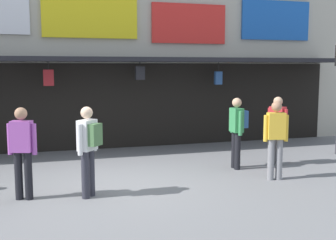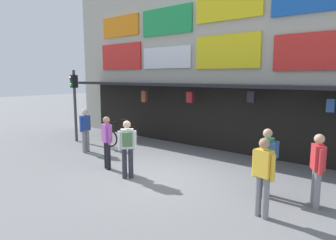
{
  "view_description": "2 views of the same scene",
  "coord_description": "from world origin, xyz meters",
  "px_view_note": "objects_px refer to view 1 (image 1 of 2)",
  "views": [
    {
      "loc": [
        -1.33,
        -8.28,
        2.38
      ],
      "look_at": [
        1.42,
        1.04,
        1.16
      ],
      "focal_mm": 44.92,
      "sensor_mm": 36.0,
      "label": 1
    },
    {
      "loc": [
        5.55,
        -6.32,
        2.91
      ],
      "look_at": [
        -0.27,
        0.79,
        1.57
      ],
      "focal_mm": 31.88,
      "sensor_mm": 36.0,
      "label": 2
    }
  ],
  "objects_px": {
    "pedestrian_in_red": "(276,136)",
    "pedestrian_in_white": "(89,145)",
    "pedestrian_in_purple": "(22,148)",
    "pedestrian_in_yellow": "(237,127)",
    "pedestrian_in_green": "(277,127)"
  },
  "relations": [
    {
      "from": "pedestrian_in_red",
      "to": "pedestrian_in_white",
      "type": "height_order",
      "value": "same"
    },
    {
      "from": "pedestrian_in_purple",
      "to": "pedestrian_in_yellow",
      "type": "height_order",
      "value": "same"
    },
    {
      "from": "pedestrian_in_red",
      "to": "pedestrian_in_yellow",
      "type": "height_order",
      "value": "same"
    },
    {
      "from": "pedestrian_in_purple",
      "to": "pedestrian_in_red",
      "type": "bearing_deg",
      "value": -1.01
    },
    {
      "from": "pedestrian_in_red",
      "to": "pedestrian_in_purple",
      "type": "xyz_separation_m",
      "value": [
        -5.07,
        0.09,
        0.0
      ]
    },
    {
      "from": "pedestrian_in_red",
      "to": "pedestrian_in_white",
      "type": "xyz_separation_m",
      "value": [
        -3.92,
        -0.12,
        0.04
      ]
    },
    {
      "from": "pedestrian_in_red",
      "to": "pedestrian_in_purple",
      "type": "relative_size",
      "value": 1.0
    },
    {
      "from": "pedestrian_in_white",
      "to": "pedestrian_in_yellow",
      "type": "relative_size",
      "value": 1.0
    },
    {
      "from": "pedestrian_in_white",
      "to": "pedestrian_in_purple",
      "type": "bearing_deg",
      "value": 169.91
    },
    {
      "from": "pedestrian_in_white",
      "to": "pedestrian_in_green",
      "type": "relative_size",
      "value": 1.0
    },
    {
      "from": "pedestrian_in_red",
      "to": "pedestrian_in_purple",
      "type": "distance_m",
      "value": 5.07
    },
    {
      "from": "pedestrian_in_red",
      "to": "pedestrian_in_yellow",
      "type": "bearing_deg",
      "value": 106.75
    },
    {
      "from": "pedestrian_in_red",
      "to": "pedestrian_in_purple",
      "type": "height_order",
      "value": "same"
    },
    {
      "from": "pedestrian_in_purple",
      "to": "pedestrian_in_yellow",
      "type": "bearing_deg",
      "value": 12.47
    },
    {
      "from": "pedestrian_in_green",
      "to": "pedestrian_in_yellow",
      "type": "distance_m",
      "value": 1.1
    }
  ]
}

